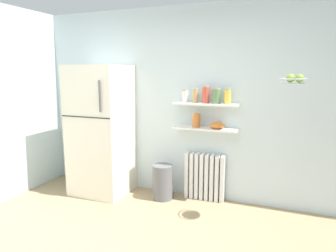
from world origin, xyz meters
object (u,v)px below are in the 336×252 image
Objects in this scene: refrigerator at (101,130)px; hanging_fruit_basket at (294,79)px; radiator at (205,177)px; storage_jar_3 at (217,96)px; storage_jar_4 at (228,96)px; storage_jar_1 at (195,96)px; trash_bin at (163,182)px; storage_jar_0 at (185,96)px; storage_jar_2 at (206,95)px; vase at (196,121)px; shelf_bowl at (217,125)px.

hanging_fruit_basket is at bearing -4.74° from refrigerator.
radiator is 3.19× the size of storage_jar_3.
refrigerator reaches higher than storage_jar_4.
storage_jar_1 is 0.69× the size of hanging_fruit_basket.
trash_bin is (-0.82, -0.16, -1.19)m from storage_jar_4.
storage_jar_1 is 1.26m from trash_bin.
storage_jar_0 is 0.28m from storage_jar_2.
vase is at bearing 180.00° from storage_jar_3.
storage_jar_2 is 0.14m from storage_jar_3.
trash_bin is at bearing -158.51° from vase.
vase is at bearing -166.24° from radiator.
storage_jar_3 is 1.03m from hanging_fruit_basket.
storage_jar_3 is at bearing -12.07° from radiator.
storage_jar_2 is at bearing -0.00° from storage_jar_0.
refrigerator is at bearing -175.48° from trash_bin.
storage_jar_1 is at bearing 159.35° from hanging_fruit_basket.
radiator is 1.14m from storage_jar_4.
trash_bin is 1.74× the size of hanging_fruit_basket.
storage_jar_4 is (1.74, 0.24, 0.52)m from refrigerator.
storage_jar_2 is 0.37m from vase.
storage_jar_4 is at bearing 0.00° from vase.
radiator is at bearing 10.39° from refrigerator.
storage_jar_1 is 0.95× the size of storage_jar_4.
storage_jar_4 is 1.10× the size of vase.
vase is 0.29m from shelf_bowl.
radiator is 2.82× the size of storage_jar_2.
radiator is 1.11m from storage_jar_1.
storage_jar_0 is 0.36m from vase.
vase is (-0.12, 0.00, -0.35)m from storage_jar_2.
radiator is 0.58m from trash_bin.
shelf_bowl is (0.16, -0.03, 0.73)m from radiator.
hanging_fruit_basket reaches higher than storage_jar_3.
radiator reaches higher than trash_bin.
storage_jar_2 is at bearing -180.00° from storage_jar_4.
storage_jar_0 is at bearing 180.00° from storage_jar_2.
storage_jar_1 reaches higher than shelf_bowl.
hanging_fruit_basket is (1.04, -0.44, 0.21)m from storage_jar_2.
storage_jar_0 reaches higher than radiator.
shelf_bowl is (0.28, 0.00, -0.05)m from vase.
radiator is (1.46, 0.27, -0.59)m from refrigerator.
shelf_bowl reaches higher than radiator.
refrigerator is 2.85× the size of radiator.
refrigerator is at bearing -168.60° from storage_jar_0.
storage_jar_2 is 1.33m from trash_bin.
storage_jar_2 is (1.46, 0.24, 0.53)m from refrigerator.
storage_jar_2 is (0.14, -0.00, 0.02)m from storage_jar_1.
radiator is 3.35× the size of shelf_bowl.
refrigerator is 1.64m from shelf_bowl.
refrigerator is 8.03× the size of storage_jar_2.
storage_jar_2 reaches higher than shelf_bowl.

